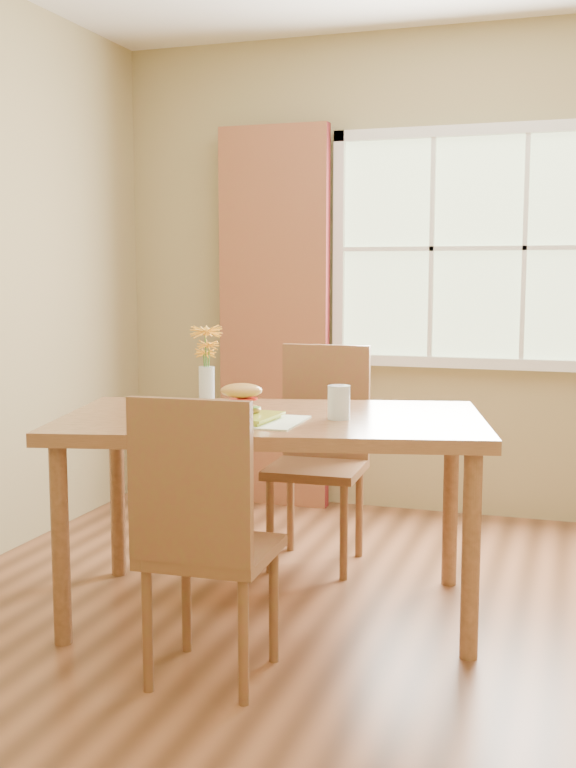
% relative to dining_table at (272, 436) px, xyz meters
% --- Properties ---
extents(room, '(4.24, 3.84, 2.74)m').
position_rel_dining_table_xyz_m(room, '(0.60, -0.15, 0.63)').
color(room, brown).
rests_on(room, ground).
extents(window, '(1.62, 0.06, 1.32)m').
position_rel_dining_table_xyz_m(window, '(0.60, 1.72, 0.78)').
color(window, beige).
rests_on(window, room).
extents(curtain_left, '(0.65, 0.08, 2.20)m').
position_rel_dining_table_xyz_m(curtain_left, '(-0.55, 1.63, 0.38)').
color(curtain_left, maroon).
rests_on(curtain_left, room).
extents(dining_table, '(1.83, 1.29, 0.81)m').
position_rel_dining_table_xyz_m(dining_table, '(0.00, 0.00, 0.00)').
color(dining_table, brown).
rests_on(dining_table, room).
extents(chair_near, '(0.42, 0.42, 0.99)m').
position_rel_dining_table_xyz_m(chair_near, '(0.00, -0.71, -0.18)').
color(chair_near, brown).
rests_on(chair_near, room).
extents(chair_far, '(0.44, 0.44, 1.03)m').
position_rel_dining_table_xyz_m(chair_far, '(-0.00, 0.71, -0.16)').
color(chair_far, brown).
rests_on(chair_far, room).
extents(placemat, '(0.46, 0.34, 0.01)m').
position_rel_dining_table_xyz_m(placemat, '(-0.06, -0.16, 0.09)').
color(placemat, '#DFEECA').
rests_on(placemat, dining_table).
extents(plate, '(0.27, 0.27, 0.01)m').
position_rel_dining_table_xyz_m(plate, '(-0.06, -0.17, 0.10)').
color(plate, '#A2B42D').
rests_on(plate, placemat).
extents(croissant_sandwich, '(0.19, 0.16, 0.12)m').
position_rel_dining_table_xyz_m(croissant_sandwich, '(-0.08, -0.13, 0.16)').
color(croissant_sandwich, gold).
rests_on(croissant_sandwich, plate).
extents(water_glass, '(0.09, 0.09, 0.13)m').
position_rel_dining_table_xyz_m(water_glass, '(0.27, 0.00, 0.15)').
color(water_glass, silver).
rests_on(water_glass, dining_table).
extents(flower_vase, '(0.14, 0.14, 0.34)m').
position_rel_dining_table_xyz_m(flower_vase, '(-0.35, 0.16, 0.29)').
color(flower_vase, silver).
rests_on(flower_vase, dining_table).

